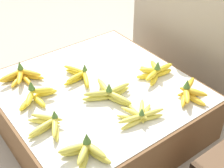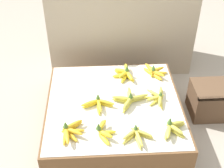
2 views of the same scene
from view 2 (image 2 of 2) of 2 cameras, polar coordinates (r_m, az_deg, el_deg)
The scene contains 13 objects.
ground_plane at distance 2.41m, azimuth 0.32°, elevation -8.37°, with size 10.00×10.00×0.00m, color #A89E8E.
display_platform at distance 2.31m, azimuth 0.33°, elevation -6.01°, with size 0.96×0.95×0.28m.
back_vendor_table at distance 2.90m, azimuth 1.59°, elevation 11.00°, with size 1.28×0.46×0.85m.
wooden_crate at distance 2.59m, azimuth 18.30°, elevation -2.75°, with size 0.38×0.27×0.26m.
banana_bunch_front_left at distance 1.99m, azimuth -7.65°, elevation -8.52°, with size 0.15×0.23×0.10m.
banana_bunch_front_midleft at distance 1.97m, azimuth -1.59°, elevation -8.57°, with size 0.13×0.22×0.11m.
banana_bunch_front_midright at distance 1.96m, azimuth 4.55°, elevation -9.33°, with size 0.21×0.17×0.08m.
banana_bunch_front_right at distance 2.02m, azimuth 11.10°, elevation -7.96°, with size 0.17×0.17×0.10m.
banana_bunch_middle_midleft at distance 2.17m, azimuth -2.57°, elevation -3.67°, with size 0.24×0.15×0.09m.
banana_bunch_middle_midright at distance 2.20m, azimuth 3.19°, elevation -2.75°, with size 0.27×0.25×0.10m.
banana_bunch_middle_right at distance 2.25m, azimuth 8.34°, elevation -2.39°, with size 0.16×0.23×0.08m.
banana_bunch_back_midright at distance 2.44m, azimuth 2.34°, elevation 1.95°, with size 0.18×0.22×0.10m.
banana_bunch_back_right at distance 2.48m, azimuth 7.78°, elevation 2.23°, with size 0.19×0.20×0.10m.
Camera 2 is at (-0.11, -1.66, 1.74)m, focal length 50.00 mm.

